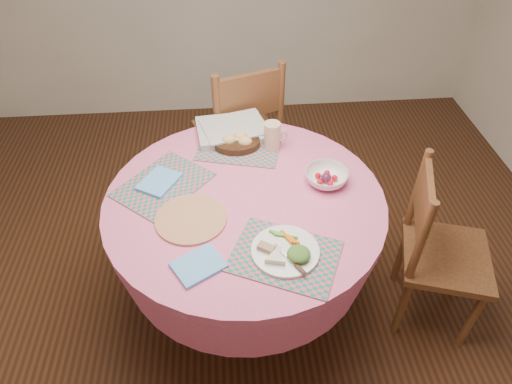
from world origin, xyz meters
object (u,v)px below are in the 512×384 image
chair_back (241,131)px  dinner_plate (287,250)px  wicker_trivet (191,219)px  latte_mug (273,136)px  fruit_bowl (326,177)px  dining_table (245,228)px  chair_right (437,249)px  bread_bowl (237,142)px

chair_back → dinner_plate: chair_back is taller
chair_back → wicker_trivet: (-0.26, -0.96, 0.23)m
latte_mug → fruit_bowl: bearing=-52.9°
dining_table → latte_mug: size_ratio=8.94×
dining_table → dinner_plate: size_ratio=4.68×
chair_right → fruit_bowl: 0.64m
wicker_trivet → dinner_plate: (0.37, -0.22, 0.02)m
dining_table → bread_bowl: bearing=91.8°
dining_table → bread_bowl: bread_bowl is taller
wicker_trivet → latte_mug: (0.39, 0.47, 0.07)m
chair_right → latte_mug: 0.95m
dining_table → chair_back: size_ratio=1.24×
dining_table → bread_bowl: 0.44m
chair_right → wicker_trivet: (-1.13, 0.01, 0.29)m
dining_table → wicker_trivet: size_ratio=4.13×
wicker_trivet → fruit_bowl: 0.64m
dining_table → latte_mug: bearing=65.6°
chair_right → dinner_plate: size_ratio=3.41×
latte_mug → fruit_bowl: size_ratio=0.59×
chair_right → dinner_plate: 0.84m
dinner_plate → latte_mug: latte_mug is taller
dining_table → chair_right: 0.91m
latte_mug → chair_back: bearing=105.1°
chair_back → dinner_plate: bearing=76.7°
chair_back → bread_bowl: chair_back is taller
dining_table → chair_back: bearing=88.1°
chair_back → dinner_plate: 1.21m
chair_back → bread_bowl: (-0.04, -0.47, 0.26)m
wicker_trivet → latte_mug: 0.62m
dining_table → latte_mug: (0.16, 0.36, 0.27)m
chair_back → wicker_trivet: bearing=56.1°
dining_table → dinner_plate: dinner_plate is taller
latte_mug → fruit_bowl: 0.36m
chair_back → fruit_bowl: chair_back is taller
dining_table → latte_mug: 0.47m
wicker_trivet → dinner_plate: size_ratio=1.13×
chair_right → chair_back: chair_back is taller
wicker_trivet → fruit_bowl: (0.61, 0.19, 0.02)m
wicker_trivet → bread_bowl: (0.22, 0.50, 0.03)m
fruit_bowl → latte_mug: bearing=127.1°
chair_back → chair_right: bearing=112.9°
chair_right → dining_table: bearing=99.2°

